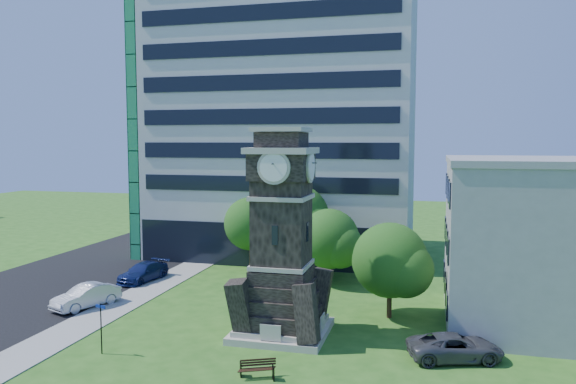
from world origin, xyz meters
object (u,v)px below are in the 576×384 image
(car_street_mid, at_px, (86,296))
(car_east_lot, at_px, (455,347))
(car_street_north, at_px, (143,272))
(park_bench, at_px, (257,368))
(clock_tower, at_px, (282,246))
(street_sign, at_px, (101,322))

(car_street_mid, distance_m, car_east_lot, 24.52)
(car_street_north, bearing_deg, park_bench, -37.31)
(car_street_mid, bearing_deg, clock_tower, 14.93)
(clock_tower, relative_size, street_sign, 4.39)
(car_east_lot, distance_m, park_bench, 10.50)
(car_street_mid, bearing_deg, street_sign, -29.02)
(car_street_north, relative_size, street_sign, 1.82)
(park_bench, bearing_deg, street_sign, 150.49)
(park_bench, bearing_deg, car_street_mid, 127.32)
(car_street_north, xyz_separation_m, street_sign, (5.71, -14.81, 1.01))
(clock_tower, height_order, park_bench, clock_tower)
(car_street_mid, xyz_separation_m, park_bench, (14.91, -8.03, -0.30))
(street_sign, bearing_deg, car_street_north, 124.27)
(car_east_lot, bearing_deg, street_sign, 84.58)
(car_east_lot, bearing_deg, clock_tower, 63.71)
(clock_tower, height_order, car_street_north, clock_tower)
(clock_tower, height_order, car_east_lot, clock_tower)
(park_bench, distance_m, street_sign, 9.18)
(park_bench, relative_size, street_sign, 0.63)
(clock_tower, bearing_deg, car_street_north, 146.80)
(car_street_north, bearing_deg, car_street_mid, -81.79)
(car_street_mid, xyz_separation_m, car_street_north, (0.15, 7.59, -0.05))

